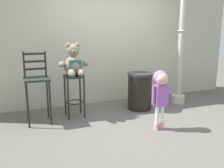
% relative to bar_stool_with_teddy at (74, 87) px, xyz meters
% --- Properties ---
extents(ground_plane, '(24.00, 24.00, 0.00)m').
position_rel_bar_stool_with_teddy_xyz_m(ground_plane, '(0.87, -0.89, -0.56)').
color(ground_plane, '#595653').
extents(building_wall, '(6.57, 0.30, 3.05)m').
position_rel_bar_stool_with_teddy_xyz_m(building_wall, '(0.87, 0.86, 0.96)').
color(building_wall, '#B1B09A').
rests_on(building_wall, ground_plane).
extents(bar_stool_with_teddy, '(0.39, 0.39, 0.79)m').
position_rel_bar_stool_with_teddy_xyz_m(bar_stool_with_teddy, '(0.00, 0.00, 0.00)').
color(bar_stool_with_teddy, '#202A25').
rests_on(bar_stool_with_teddy, ground_plane).
extents(teddy_bear, '(0.55, 0.50, 0.59)m').
position_rel_bar_stool_with_teddy_xyz_m(teddy_bear, '(-0.00, -0.03, 0.44)').
color(teddy_bear, '#7E7257').
rests_on(teddy_bear, bar_stool_with_teddy).
extents(child_walking, '(0.31, 0.24, 0.97)m').
position_rel_bar_stool_with_teddy_xyz_m(child_walking, '(1.13, -1.12, 0.14)').
color(child_walking, '#DDA2A3').
rests_on(child_walking, ground_plane).
extents(trash_bin, '(0.51, 0.51, 0.75)m').
position_rel_bar_stool_with_teddy_xyz_m(trash_bin, '(1.34, -0.06, -0.18)').
color(trash_bin, black).
rests_on(trash_bin, ground_plane).
extents(lamppost, '(0.29, 0.29, 2.72)m').
position_rel_bar_stool_with_teddy_xyz_m(lamppost, '(2.35, 0.01, 0.51)').
color(lamppost, '#B3AFA3').
rests_on(lamppost, ground_plane).
extents(bar_chair_empty, '(0.42, 0.42, 1.23)m').
position_rel_bar_stool_with_teddy_xyz_m(bar_chair_empty, '(-0.66, -0.07, 0.15)').
color(bar_chair_empty, '#202A25').
rests_on(bar_chair_empty, ground_plane).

